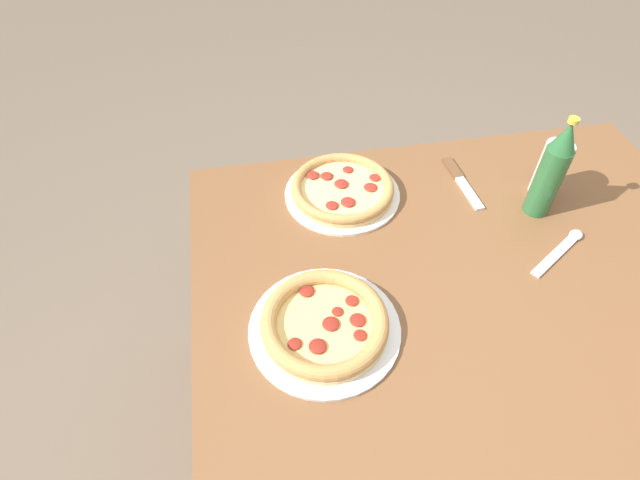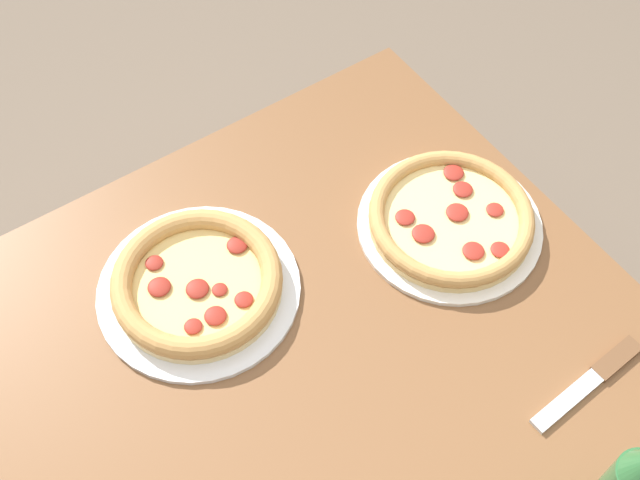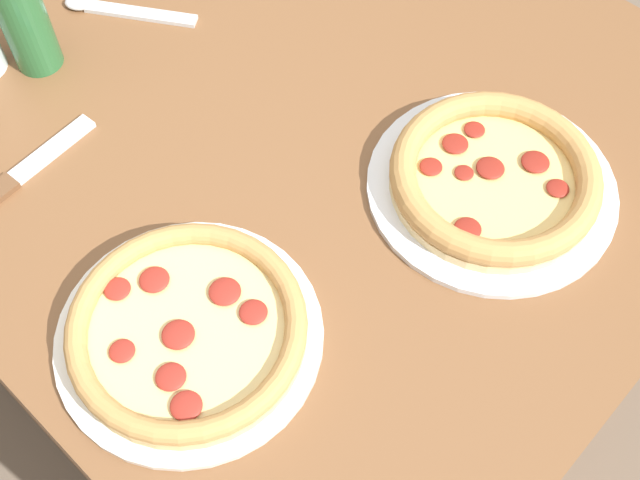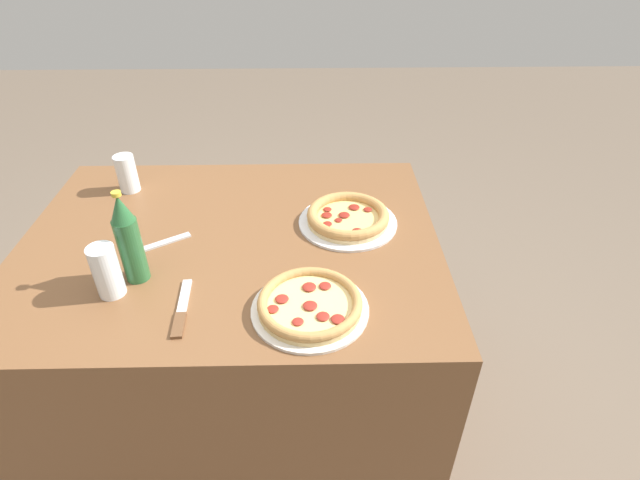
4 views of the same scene
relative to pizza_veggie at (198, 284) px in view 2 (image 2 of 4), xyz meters
The scene contains 3 objects.
pizza_veggie is the anchor object (origin of this frame).
pizza_salami 0.38m from the pizza_veggie, 72.87° to the left, with size 0.28×0.28×0.04m.
knife 0.55m from the pizza_veggie, 41.25° to the left, with size 0.04×0.20×0.01m.
Camera 2 is at (0.24, -0.26, 1.70)m, focal length 45.00 mm.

